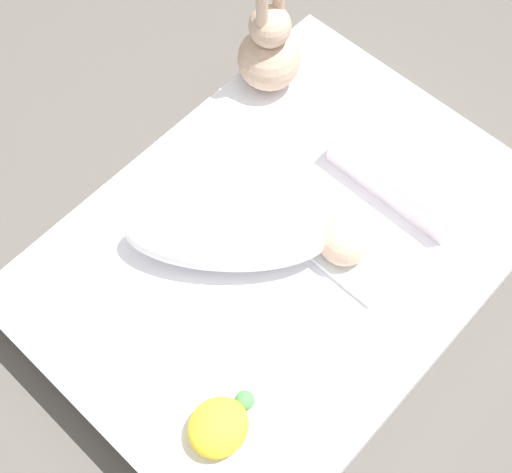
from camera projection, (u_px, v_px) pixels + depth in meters
name	position (u px, v px, depth m)	size (l,w,h in m)	color
ground_plane	(282.00, 272.00, 2.01)	(12.00, 12.00, 0.00)	#514C47
bed_mattress	(283.00, 258.00, 1.92)	(1.29, 0.95, 0.18)	white
burp_cloth	(360.00, 257.00, 1.81)	(0.18, 0.21, 0.02)	white
swaddled_baby	(242.00, 235.00, 1.76)	(0.50, 0.55, 0.16)	white
pillow	(417.00, 158.00, 1.90)	(0.28, 0.39, 0.10)	white
bunny_plush	(269.00, 51.00, 1.98)	(0.18, 0.18, 0.37)	tan
turtle_plush	(220.00, 426.00, 1.58)	(0.18, 0.13, 0.09)	yellow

